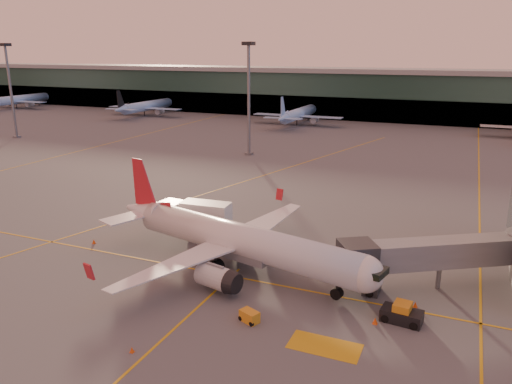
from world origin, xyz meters
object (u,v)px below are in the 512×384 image
at_px(catering_truck, 206,218).
at_px(pushback_tug, 402,314).
at_px(main_airplane, 235,240).
at_px(gpu_cart, 249,316).

xyz_separation_m(catering_truck, pushback_tug, (26.22, -11.37, -2.05)).
height_order(main_airplane, catering_truck, main_airplane).
bearing_deg(main_airplane, pushback_tug, -0.10).
xyz_separation_m(catering_truck, gpu_cart, (13.52, -16.78, -2.29)).
bearing_deg(pushback_tug, main_airplane, 172.91).
distance_m(main_airplane, gpu_cart, 11.93).
xyz_separation_m(main_airplane, pushback_tug, (18.79, -4.41, -2.72)).
distance_m(catering_truck, gpu_cart, 21.66).
distance_m(gpu_cart, pushback_tug, 13.81).
xyz_separation_m(gpu_cart, pushback_tug, (12.71, 5.41, 0.24)).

